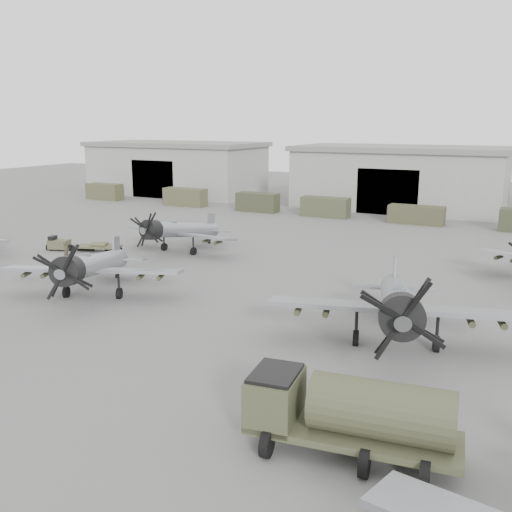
{
  "coord_description": "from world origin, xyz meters",
  "views": [
    {
      "loc": [
        18.72,
        -19.1,
        11.89
      ],
      "look_at": [
        0.46,
        16.53,
        2.5
      ],
      "focal_mm": 40.0,
      "sensor_mm": 36.0,
      "label": 1
    }
  ],
  "objects_px": {
    "aircraft_mid_2": "(398,304)",
    "ground_crew": "(66,252)",
    "aircraft_far_0": "(177,230)",
    "tug_trailer": "(74,245)",
    "fuel_tanker": "(350,410)",
    "aircraft_mid_1": "(90,266)"
  },
  "relations": [
    {
      "from": "fuel_tanker",
      "to": "ground_crew",
      "type": "xyz_separation_m",
      "value": [
        -31.2,
        17.16,
        -0.79
      ]
    },
    {
      "from": "aircraft_far_0",
      "to": "fuel_tanker",
      "type": "relative_size",
      "value": 1.47
    },
    {
      "from": "ground_crew",
      "to": "fuel_tanker",
      "type": "bearing_deg",
      "value": -131.32
    },
    {
      "from": "aircraft_mid_2",
      "to": "ground_crew",
      "type": "bearing_deg",
      "value": 152.66
    },
    {
      "from": "aircraft_mid_2",
      "to": "aircraft_far_0",
      "type": "bearing_deg",
      "value": 134.38
    },
    {
      "from": "aircraft_mid_2",
      "to": "aircraft_far_0",
      "type": "xyz_separation_m",
      "value": [
        -23.81,
        13.93,
        -0.42
      ]
    },
    {
      "from": "aircraft_mid_2",
      "to": "tug_trailer",
      "type": "height_order",
      "value": "aircraft_mid_2"
    },
    {
      "from": "tug_trailer",
      "to": "aircraft_far_0",
      "type": "bearing_deg",
      "value": 2.62
    },
    {
      "from": "aircraft_far_0",
      "to": "tug_trailer",
      "type": "relative_size",
      "value": 1.67
    },
    {
      "from": "aircraft_mid_2",
      "to": "aircraft_mid_1",
      "type": "bearing_deg",
      "value": 166.12
    },
    {
      "from": "aircraft_mid_1",
      "to": "aircraft_far_0",
      "type": "height_order",
      "value": "aircraft_mid_1"
    },
    {
      "from": "tug_trailer",
      "to": "ground_crew",
      "type": "height_order",
      "value": "ground_crew"
    },
    {
      "from": "aircraft_mid_1",
      "to": "ground_crew",
      "type": "distance_m",
      "value": 11.76
    },
    {
      "from": "fuel_tanker",
      "to": "tug_trailer",
      "type": "xyz_separation_m",
      "value": [
        -33.97,
        20.91,
        -1.19
      ]
    },
    {
      "from": "fuel_tanker",
      "to": "aircraft_far_0",
      "type": "bearing_deg",
      "value": 128.04
    },
    {
      "from": "fuel_tanker",
      "to": "aircraft_mid_1",
      "type": "bearing_deg",
      "value": 147.98
    },
    {
      "from": "aircraft_mid_1",
      "to": "aircraft_mid_2",
      "type": "relative_size",
      "value": 0.88
    },
    {
      "from": "aircraft_far_0",
      "to": "ground_crew",
      "type": "bearing_deg",
      "value": -126.27
    },
    {
      "from": "tug_trailer",
      "to": "ground_crew",
      "type": "bearing_deg",
      "value": -72.72
    },
    {
      "from": "tug_trailer",
      "to": "aircraft_mid_2",
      "type": "bearing_deg",
      "value": -36.32
    },
    {
      "from": "aircraft_far_0",
      "to": "tug_trailer",
      "type": "xyz_separation_m",
      "value": [
        -9.28,
        -3.71,
        -1.6
      ]
    },
    {
      "from": "fuel_tanker",
      "to": "tug_trailer",
      "type": "relative_size",
      "value": 1.14
    }
  ]
}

